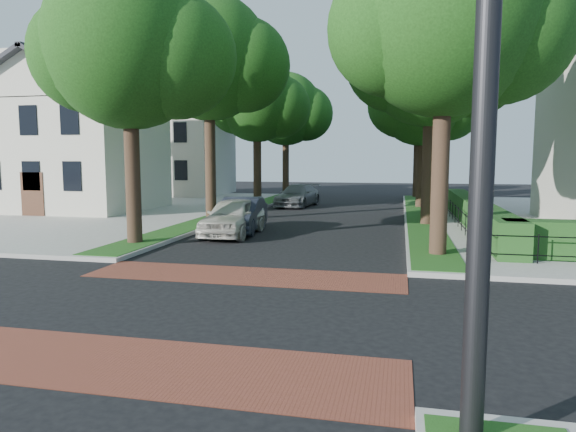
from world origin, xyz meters
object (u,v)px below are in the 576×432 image
(traffic_signal, at_px, (465,28))
(parked_car_rear, at_px, (298,196))
(parked_car_front, at_px, (233,217))
(parked_car_middle, at_px, (241,215))

(traffic_signal, height_order, parked_car_rear, traffic_signal)
(traffic_signal, bearing_deg, parked_car_front, 117.25)
(traffic_signal, relative_size, parked_car_middle, 1.69)
(parked_car_front, height_order, parked_car_middle, parked_car_front)
(traffic_signal, xyz_separation_m, parked_car_front, (-7.63, 14.82, -3.89))
(parked_car_front, bearing_deg, parked_car_middle, 88.17)
(traffic_signal, distance_m, parked_car_front, 17.12)
(parked_car_front, height_order, parked_car_rear, parked_car_front)
(parked_car_front, relative_size, parked_car_rear, 0.93)
(traffic_signal, xyz_separation_m, parked_car_middle, (-7.61, 15.87, -3.93))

